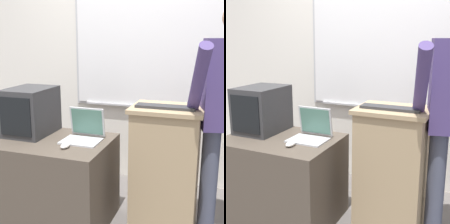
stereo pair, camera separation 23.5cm
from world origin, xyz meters
The scene contains 7 objects.
back_wall centered at (0.01, 1.36, 1.44)m, with size 6.40×0.17×2.87m.
lectern_podium centered at (0.44, 0.44, 0.50)m, with size 0.53×0.42×1.00m.
side_desk centered at (-0.44, 0.27, 0.35)m, with size 0.91×0.67×0.71m.
laptop centered at (-0.20, 0.36, 0.78)m, with size 0.30×0.27×0.25m.
wireless_keyboard centered at (0.43, 0.39, 1.01)m, with size 0.43×0.12×0.02m.
computer_mouse_by_laptop centered at (-0.26, 0.13, 0.72)m, with size 0.06×0.10×0.03m.
crt_monitor centered at (-0.69, 0.37, 0.90)m, with size 0.34×0.44×0.39m.
Camera 2 is at (0.99, -1.73, 1.49)m, focal length 50.00 mm.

